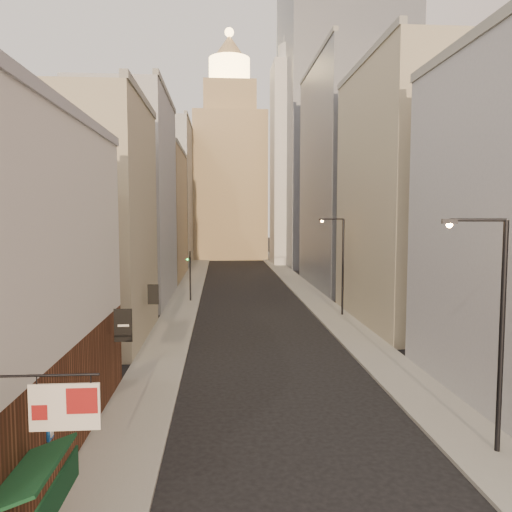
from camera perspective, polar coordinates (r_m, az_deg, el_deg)
The scene contains 14 objects.
sidewalk_left at distance 64.00m, azimuth -7.25°, elevation -2.92°, with size 3.00×140.00×0.15m, color gray.
sidewalk_right at distance 64.60m, azimuth 4.35°, elevation -2.82°, with size 3.00×140.00×0.15m, color gray.
left_bldg_beige at distance 35.53m, azimuth -18.92°, elevation 3.60°, with size 8.00×12.00×16.00m, color tan.
left_bldg_grey at distance 51.18m, azimuth -14.38°, elevation 6.21°, with size 8.00×16.00×20.00m, color #9D9EA3.
left_bldg_tan at distance 68.94m, azimuth -11.68°, elevation 4.59°, with size 8.00×18.00×17.00m, color tan.
left_bldg_wingrid at distance 88.88m, azimuth -10.01°, elevation 6.88°, with size 8.00×20.00×24.00m, color gray.
right_bldg_beige at distance 41.17m, azimuth 17.29°, elevation 6.55°, with size 8.00×16.00×20.00m, color tan.
right_bldg_wingrid at distance 60.39m, azimuth 10.37°, elevation 8.88°, with size 8.00×20.00×26.00m, color gray.
highrise at distance 90.48m, azimuth 9.73°, elevation 15.56°, with size 21.00×23.00×51.20m.
clock_tower at distance 100.77m, azimuth -3.01°, elevation 9.89°, with size 14.00×14.00×44.90m.
white_tower at distance 87.88m, azimuth 4.49°, elevation 11.28°, with size 8.00×8.00×41.50m.
streetlamp_near at distance 19.47m, azimuth 25.70°, elevation -6.79°, with size 2.17×0.71×8.41m.
streetlamp_mid at distance 42.29m, azimuth 9.63°, elevation -0.53°, with size 2.16×0.26×8.25m.
traffic_light_left at distance 49.13m, azimuth -7.54°, elevation -1.05°, with size 0.59×0.53×5.00m.
Camera 1 is at (-2.92, -8.34, 8.53)m, focal length 35.00 mm.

